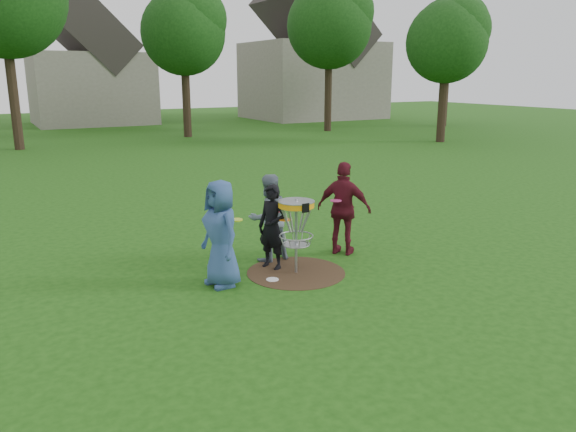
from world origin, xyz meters
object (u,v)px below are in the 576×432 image
player_black (272,227)px  player_maroon (344,209)px  player_grey (268,218)px  disc_golf_basket (296,219)px  player_blue (221,234)px

player_black → player_maroon: player_maroon is taller
player_grey → disc_golf_basket: 0.92m
player_maroon → player_blue: bearing=60.6°
player_black → disc_golf_basket: 0.56m
player_grey → disc_golf_basket: player_grey is taller
player_maroon → disc_golf_basket: player_maroon is taller
player_maroon → disc_golf_basket: bearing=72.2°
player_grey → disc_golf_basket: size_ratio=1.23×
player_grey → player_maroon: 1.54m
player_grey → player_blue: bearing=28.0°
player_maroon → player_black: bearing=54.1°
player_black → player_grey: size_ratio=0.93×
player_blue → disc_golf_basket: bearing=78.8°
player_maroon → player_grey: bearing=37.4°
player_blue → disc_golf_basket: player_blue is taller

